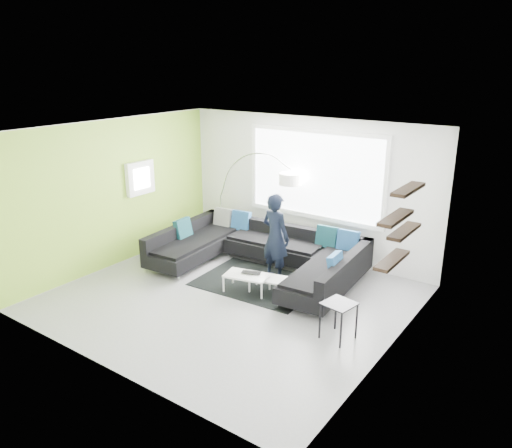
{
  "coord_description": "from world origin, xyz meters",
  "views": [
    {
      "loc": [
        4.73,
        -5.94,
        3.81
      ],
      "look_at": [
        -0.1,
        0.9,
        1.05
      ],
      "focal_mm": 35.0,
      "sensor_mm": 36.0,
      "label": 1
    }
  ],
  "objects": [
    {
      "name": "ground",
      "position": [
        0.0,
        0.0,
        0.0
      ],
      "size": [
        5.5,
        5.5,
        0.0
      ],
      "primitive_type": "plane",
      "color": "gray",
      "rests_on": "ground"
    },
    {
      "name": "room_shell",
      "position": [
        0.04,
        0.21,
        1.81
      ],
      "size": [
        5.54,
        5.04,
        2.82
      ],
      "color": "white",
      "rests_on": "ground"
    },
    {
      "name": "laptop",
      "position": [
        0.13,
        0.41,
        0.33
      ],
      "size": [
        0.47,
        0.43,
        0.03
      ],
      "primitive_type": "imported",
      "rotation": [
        0.0,
        0.0,
        0.35
      ],
      "color": "black",
      "rests_on": "coffee_table"
    },
    {
      "name": "person",
      "position": [
        0.18,
        1.12,
        0.8
      ],
      "size": [
        0.7,
        0.56,
        1.6
      ],
      "primitive_type": "imported",
      "rotation": [
        0.0,
        0.0,
        2.99
      ],
      "color": "black",
      "rests_on": "ground"
    },
    {
      "name": "rug",
      "position": [
        0.02,
        0.76,
        0.01
      ],
      "size": [
        2.16,
        1.63,
        0.01
      ],
      "primitive_type": "cube",
      "rotation": [
        0.0,
        0.0,
        0.06
      ],
      "color": "black",
      "rests_on": "ground"
    },
    {
      "name": "coffee_table",
      "position": [
        0.23,
        0.47,
        0.16
      ],
      "size": [
        1.06,
        0.76,
        0.31
      ],
      "primitive_type": "cube",
      "rotation": [
        0.0,
        0.0,
        0.23
      ],
      "color": "white",
      "rests_on": "ground"
    },
    {
      "name": "sectional_sofa",
      "position": [
        -0.24,
        1.12,
        0.35
      ],
      "size": [
        3.86,
        2.56,
        0.8
      ],
      "rotation": [
        0.0,
        0.0,
        0.07
      ],
      "color": "black",
      "rests_on": "ground"
    },
    {
      "name": "arc_lamp",
      "position": [
        -1.86,
        2.07,
        1.04
      ],
      "size": [
        1.9,
        0.45,
        2.07
      ],
      "primitive_type": null,
      "rotation": [
        0.0,
        0.0,
        -0.01
      ],
      "color": "silver",
      "rests_on": "ground"
    },
    {
      "name": "side_table",
      "position": [
        2.05,
        -0.11,
        0.28
      ],
      "size": [
        0.48,
        0.48,
        0.56
      ],
      "primitive_type": "cube",
      "rotation": [
        0.0,
        0.0,
        -0.18
      ],
      "color": "black",
      "rests_on": "ground"
    }
  ]
}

